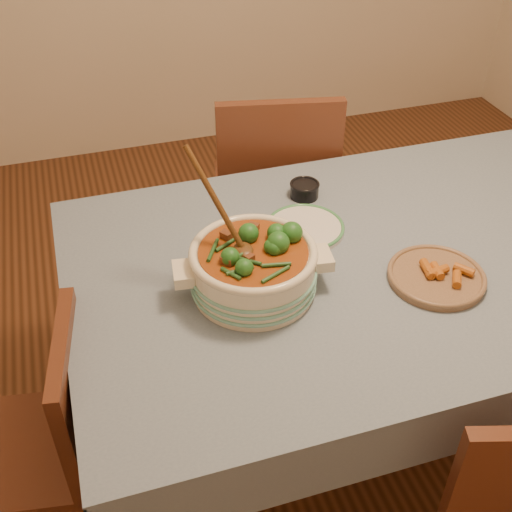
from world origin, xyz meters
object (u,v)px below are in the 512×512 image
Objects in this scene: chair_left at (47,436)px; fried_plate at (437,275)px; white_plate at (305,227)px; stew_casserole at (253,265)px; dining_table at (366,280)px; condiment_bowl at (304,189)px; chair_far at (275,188)px.

fried_plate is at bearing 96.87° from chair_left.
stew_casserole is at bearing -137.01° from white_plate.
dining_table is 0.23m from white_plate.
chair_far reaches higher than condiment_bowl.
stew_casserole is 0.90m from chair_far.
fried_plate is at bearing -12.72° from stew_casserole.
stew_casserole is 0.31m from white_plate.
condiment_bowl is 0.47m from chair_far.
white_plate is 2.80× the size of condiment_bowl.
chair_far is (0.04, 0.40, -0.25)m from condiment_bowl.
dining_table is 1.77× the size of chair_far.
chair_left reaches higher than white_plate.
dining_table is 4.05× the size of stew_casserole.
stew_casserole is at bearing -173.14° from dining_table.
condiment_bowl reaches higher than white_plate.
fried_plate is at bearing -51.34° from white_plate.
white_plate is 0.63m from chair_far.
chair_far is 1.25m from chair_left.
condiment_bowl reaches higher than dining_table.
dining_table is 6.06× the size of white_plate.
fried_plate is (0.12, -0.15, 0.11)m from dining_table.
condiment_bowl is 0.53m from fried_plate.
condiment_bowl is (0.06, 0.17, 0.02)m from white_plate.
stew_casserole is at bearing 167.28° from fried_plate.
stew_casserole is 0.71m from chair_left.
white_plate is 1.06× the size of fried_plate.
dining_table is 2.11× the size of chair_left.
white_plate is at bearing -109.96° from condiment_bowl.
chair_far is at bearing 67.33° from stew_casserole.
stew_casserole is 0.49m from fried_plate.
dining_table is 6.44× the size of fried_plate.
fried_plate reaches higher than chair_left.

